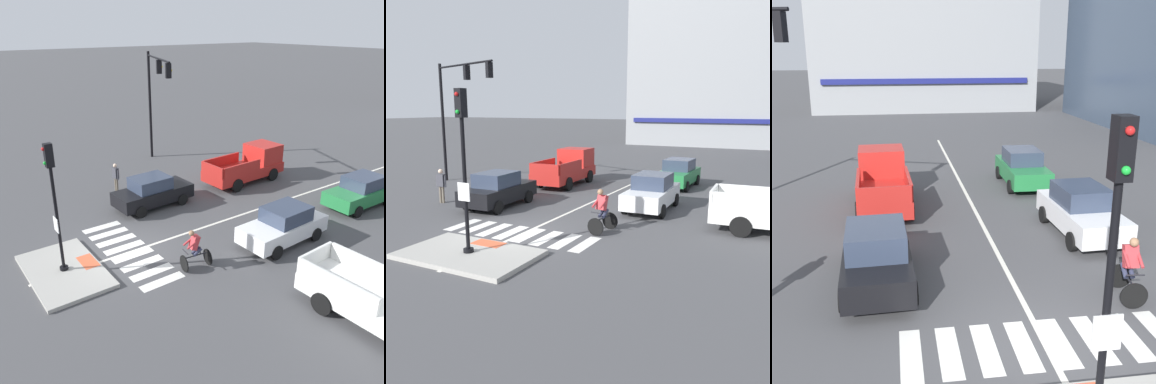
% 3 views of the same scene
% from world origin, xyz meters
% --- Properties ---
extents(ground_plane, '(300.00, 300.00, 0.00)m').
position_xyz_m(ground_plane, '(0.00, 0.00, 0.00)').
color(ground_plane, '#474749').
extents(signal_pole, '(0.44, 0.38, 4.98)m').
position_xyz_m(signal_pole, '(0.00, -2.63, 3.14)').
color(signal_pole, black).
rests_on(signal_pole, traffic_island).
extents(crosswalk_stripe_a, '(0.44, 1.80, 0.01)m').
position_xyz_m(crosswalk_stripe_a, '(-2.71, 0.12, 0.00)').
color(crosswalk_stripe_a, silver).
rests_on(crosswalk_stripe_a, ground).
extents(crosswalk_stripe_b, '(0.44, 1.80, 0.01)m').
position_xyz_m(crosswalk_stripe_b, '(-1.93, 0.12, 0.00)').
color(crosswalk_stripe_b, silver).
rests_on(crosswalk_stripe_b, ground).
extents(crosswalk_stripe_c, '(0.44, 1.80, 0.01)m').
position_xyz_m(crosswalk_stripe_c, '(-1.16, 0.12, 0.00)').
color(crosswalk_stripe_c, silver).
rests_on(crosswalk_stripe_c, ground).
extents(crosswalk_stripe_d, '(0.44, 1.80, 0.01)m').
position_xyz_m(crosswalk_stripe_d, '(-0.39, 0.12, 0.00)').
color(crosswalk_stripe_d, silver).
rests_on(crosswalk_stripe_d, ground).
extents(crosswalk_stripe_e, '(0.44, 1.80, 0.01)m').
position_xyz_m(crosswalk_stripe_e, '(0.39, 0.12, 0.00)').
color(crosswalk_stripe_e, silver).
rests_on(crosswalk_stripe_e, ground).
extents(crosswalk_stripe_f, '(0.44, 1.80, 0.01)m').
position_xyz_m(crosswalk_stripe_f, '(1.16, 0.12, 0.00)').
color(crosswalk_stripe_f, silver).
rests_on(crosswalk_stripe_f, ground).
extents(crosswalk_stripe_g, '(0.44, 1.80, 0.01)m').
position_xyz_m(crosswalk_stripe_g, '(1.93, 0.12, 0.00)').
color(crosswalk_stripe_g, silver).
rests_on(crosswalk_stripe_g, ground).
extents(lane_centre_line, '(0.14, 28.00, 0.01)m').
position_xyz_m(lane_centre_line, '(0.09, 10.00, 0.00)').
color(lane_centre_line, silver).
rests_on(lane_centre_line, ground).
extents(building_corner_right, '(22.41, 15.34, 19.49)m').
position_xyz_m(building_corner_right, '(0.41, 45.79, 9.76)').
color(building_corner_right, gray).
rests_on(building_corner_right, ground).
extents(car_black_westbound_near, '(1.98, 4.17, 1.64)m').
position_xyz_m(car_black_westbound_near, '(-3.43, 3.34, 0.81)').
color(car_black_westbound_near, black).
rests_on(car_black_westbound_near, ground).
extents(car_green_eastbound_far, '(1.90, 4.13, 1.64)m').
position_xyz_m(car_green_eastbound_far, '(2.82, 12.19, 0.81)').
color(car_green_eastbound_far, '#237A3D').
rests_on(car_green_eastbound_far, ground).
extents(car_white_eastbound_mid, '(1.95, 4.16, 1.64)m').
position_xyz_m(car_white_eastbound_mid, '(3.16, 6.02, 0.81)').
color(car_white_eastbound_mid, white).
rests_on(car_white_eastbound_mid, ground).
extents(pickup_truck_red_westbound_far, '(2.23, 5.18, 2.08)m').
position_xyz_m(pickup_truck_red_westbound_far, '(-3.38, 10.10, 0.98)').
color(pickup_truck_red_westbound_far, red).
rests_on(pickup_truck_red_westbound_far, ground).
extents(cyclist, '(0.79, 1.16, 1.68)m').
position_xyz_m(cyclist, '(2.65, 1.64, 0.87)').
color(cyclist, black).
rests_on(cyclist, ground).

